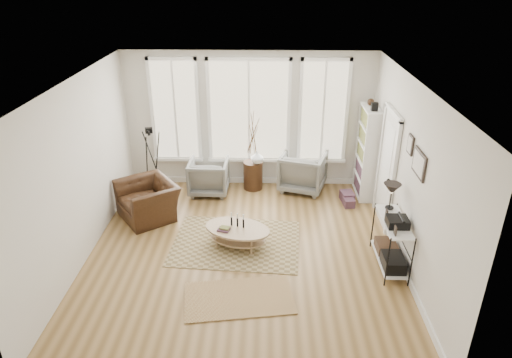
{
  "coord_description": "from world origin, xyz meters",
  "views": [
    {
      "loc": [
        0.38,
        -6.47,
        4.48
      ],
      "look_at": [
        0.2,
        0.6,
        1.1
      ],
      "focal_mm": 32.0,
      "sensor_mm": 36.0,
      "label": 1
    }
  ],
  "objects_px": {
    "armchair_right": "(303,171)",
    "side_table": "(253,153)",
    "low_shelf": "(392,238)",
    "bookcase": "(367,152)",
    "accent_chair": "(148,200)",
    "coffee_table": "(237,232)",
    "armchair_left": "(209,176)"
  },
  "relations": [
    {
      "from": "coffee_table",
      "to": "armchair_left",
      "type": "relative_size",
      "value": 1.58
    },
    {
      "from": "armchair_left",
      "to": "armchair_right",
      "type": "distance_m",
      "value": 2.01
    },
    {
      "from": "coffee_table",
      "to": "side_table",
      "type": "relative_size",
      "value": 0.75
    },
    {
      "from": "bookcase",
      "to": "accent_chair",
      "type": "xyz_separation_m",
      "value": [
        -4.32,
        -1.06,
        -0.6
      ]
    },
    {
      "from": "coffee_table",
      "to": "accent_chair",
      "type": "distance_m",
      "value": 2.02
    },
    {
      "from": "low_shelf",
      "to": "armchair_right",
      "type": "relative_size",
      "value": 1.41
    },
    {
      "from": "low_shelf",
      "to": "coffee_table",
      "type": "relative_size",
      "value": 1.0
    },
    {
      "from": "coffee_table",
      "to": "side_table",
      "type": "height_order",
      "value": "side_table"
    },
    {
      "from": "bookcase",
      "to": "accent_chair",
      "type": "height_order",
      "value": "bookcase"
    },
    {
      "from": "bookcase",
      "to": "low_shelf",
      "type": "relative_size",
      "value": 1.58
    },
    {
      "from": "bookcase",
      "to": "armchair_right",
      "type": "height_order",
      "value": "bookcase"
    },
    {
      "from": "bookcase",
      "to": "accent_chair",
      "type": "relative_size",
      "value": 1.89
    },
    {
      "from": "bookcase",
      "to": "accent_chair",
      "type": "bearing_deg",
      "value": -166.25
    },
    {
      "from": "armchair_right",
      "to": "side_table",
      "type": "distance_m",
      "value": 1.15
    },
    {
      "from": "low_shelf",
      "to": "bookcase",
      "type": "bearing_deg",
      "value": 88.72
    },
    {
      "from": "armchair_left",
      "to": "armchair_right",
      "type": "height_order",
      "value": "armchair_right"
    },
    {
      "from": "side_table",
      "to": "low_shelf",
      "type": "bearing_deg",
      "value": -50.17
    },
    {
      "from": "side_table",
      "to": "armchair_left",
      "type": "bearing_deg",
      "value": -166.23
    },
    {
      "from": "coffee_table",
      "to": "accent_chair",
      "type": "bearing_deg",
      "value": 151.21
    },
    {
      "from": "bookcase",
      "to": "armchair_right",
      "type": "xyz_separation_m",
      "value": [
        -1.27,
        0.21,
        -0.53
      ]
    },
    {
      "from": "coffee_table",
      "to": "armchair_right",
      "type": "height_order",
      "value": "armchair_right"
    },
    {
      "from": "armchair_right",
      "to": "armchair_left",
      "type": "bearing_deg",
      "value": 23.27
    },
    {
      "from": "bookcase",
      "to": "side_table",
      "type": "height_order",
      "value": "bookcase"
    },
    {
      "from": "low_shelf",
      "to": "armchair_right",
      "type": "xyz_separation_m",
      "value": [
        -1.22,
        2.73,
        -0.09
      ]
    },
    {
      "from": "armchair_left",
      "to": "accent_chair",
      "type": "height_order",
      "value": "armchair_left"
    },
    {
      "from": "side_table",
      "to": "accent_chair",
      "type": "distance_m",
      "value": 2.4
    },
    {
      "from": "accent_chair",
      "to": "side_table",
      "type": "bearing_deg",
      "value": 86.41
    },
    {
      "from": "armchair_left",
      "to": "armchair_right",
      "type": "xyz_separation_m",
      "value": [
        2.0,
        0.21,
        0.05
      ]
    },
    {
      "from": "bookcase",
      "to": "armchair_left",
      "type": "relative_size",
      "value": 2.49
    },
    {
      "from": "low_shelf",
      "to": "side_table",
      "type": "relative_size",
      "value": 0.75
    },
    {
      "from": "armchair_right",
      "to": "accent_chair",
      "type": "xyz_separation_m",
      "value": [
        -3.05,
        -1.27,
        -0.07
      ]
    },
    {
      "from": "low_shelf",
      "to": "side_table",
      "type": "xyz_separation_m",
      "value": [
        -2.29,
        2.75,
        0.32
      ]
    }
  ]
}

